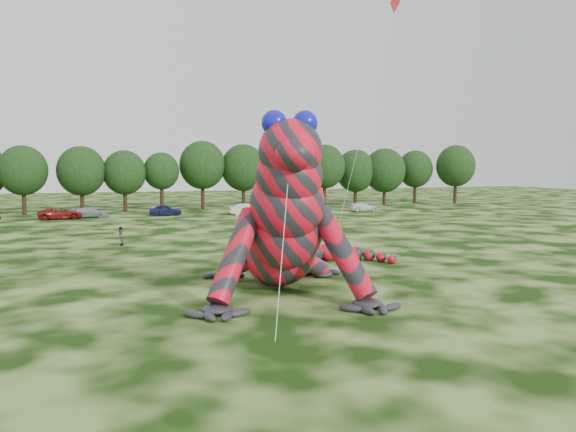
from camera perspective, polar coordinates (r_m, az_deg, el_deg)
The scene contains 25 objects.
ground at distance 29.50m, azimuth -2.26°, elevation -8.15°, with size 240.00×240.00×0.00m, color #16330A.
inflatable_gecko at distance 31.82m, azimuth -1.10°, elevation 1.46°, with size 15.96×18.96×9.48m, color red, non-canonical shape.
flying_kite at distance 43.16m, azimuth 10.30°, elevation 18.66°, with size 4.00×4.11×19.27m.
tree_6 at distance 84.73m, azimuth -25.31°, elevation 3.32°, with size 6.52×5.86×9.49m, color black, non-canonical shape.
tree_7 at distance 84.35m, azimuth -20.24°, elevation 3.48°, with size 6.68×6.01×9.48m, color black, non-canonical shape.
tree_8 at distance 84.61m, azimuth -16.26°, elevation 3.42°, with size 6.14×5.53×8.94m, color black, non-canonical shape.
tree_9 at distance 85.39m, azimuth -12.72°, elevation 3.43°, with size 5.27×4.74×8.68m, color black, non-canonical shape.
tree_10 at distance 87.50m, azimuth -8.68°, elevation 4.13°, with size 7.09×6.38×10.50m, color black, non-canonical shape.
tree_11 at distance 88.49m, azimuth -4.55°, elevation 4.05°, with size 7.01×6.31×10.07m, color black, non-canonical shape.
tree_12 at distance 89.82m, azimuth -0.62°, elevation 3.73°, with size 5.99×5.39×8.97m, color black, non-canonical shape.
tree_13 at distance 91.73m, azimuth 3.74°, elevation 4.11°, with size 6.83×6.15×10.13m, color black, non-canonical shape.
tree_14 at distance 95.79m, azimuth 6.87°, elevation 3.91°, with size 6.82×6.14×9.40m, color black, non-canonical shape.
tree_15 at distance 97.24m, azimuth 9.78°, elevation 3.96°, with size 7.17×6.45×9.63m, color black, non-canonical shape.
tree_16 at distance 102.14m, azimuth 12.79°, elevation 3.89°, with size 6.26×5.63×9.37m, color black, non-canonical shape.
tree_17 at distance 103.47m, azimuth 16.66°, elevation 4.08°, with size 6.98×6.28×10.30m, color black, non-canonical shape.
car_2 at distance 75.98m, azimuth -22.13°, elevation 0.24°, with size 2.46×5.33×1.48m, color maroon.
car_3 at distance 77.66m, azimuth -19.43°, elevation 0.36°, with size 1.79×4.40×1.28m, color #A0A6A9.
car_4 at distance 77.27m, azimuth -12.34°, elevation 0.58°, with size 1.74×4.33×1.48m, color #171F4B.
car_5 at distance 76.94m, azimuth -4.26°, elevation 0.68°, with size 1.60×4.59×1.51m, color silver.
car_6 at distance 80.35m, azimuth 1.26°, elevation 0.83°, with size 2.23×4.83×1.34m, color #242527.
car_7 at distance 83.44m, azimuth 7.61°, elevation 0.93°, with size 1.80×4.42×1.28m, color white.
spectator_5 at distance 47.62m, azimuth 0.69°, elevation -1.94°, with size 1.64×0.52×1.77m, color gray.
spectator_3 at distance 66.26m, azimuth 2.90°, elevation 0.05°, with size 1.01×0.42×1.72m, color gray.
spectator_2 at distance 61.62m, azimuth -1.04°, elevation -0.36°, with size 1.08×0.62×1.67m, color gray.
spectator_1 at distance 49.50m, azimuth -16.66°, elevation -1.99°, with size 0.78×0.60×1.60m, color gray.
Camera 1 is at (-8.22, -27.50, 6.82)m, focal length 35.00 mm.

